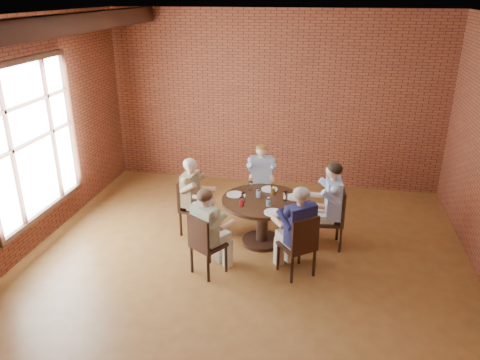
% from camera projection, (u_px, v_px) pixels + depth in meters
% --- Properties ---
extents(floor, '(7.00, 7.00, 0.00)m').
position_uv_depth(floor, '(240.00, 275.00, 6.53)').
color(floor, brown).
rests_on(floor, ground).
extents(ceiling, '(7.00, 7.00, 0.00)m').
position_uv_depth(ceiling, '(240.00, 18.00, 5.25)').
color(ceiling, silver).
rests_on(ceiling, wall_back).
extents(wall_back, '(7.00, 0.00, 7.00)m').
position_uv_depth(wall_back, '(274.00, 100.00, 9.07)').
color(wall_back, brown).
rests_on(wall_back, ground).
extents(wall_left, '(0.00, 7.00, 7.00)m').
position_uv_depth(wall_left, '(9.00, 145.00, 6.46)').
color(wall_left, brown).
rests_on(wall_left, ground).
extents(ceiling_beam, '(0.22, 6.90, 0.26)m').
position_uv_depth(ceiling_beam, '(44.00, 27.00, 5.73)').
color(ceiling_beam, black).
rests_on(ceiling_beam, ceiling).
extents(window, '(0.10, 2.16, 2.36)m').
position_uv_depth(window, '(32.00, 141.00, 6.83)').
color(window, white).
rests_on(window, wall_left).
extents(dining_table, '(1.25, 1.25, 0.75)m').
position_uv_depth(dining_table, '(262.00, 212.00, 7.17)').
color(dining_table, black).
rests_on(dining_table, floor).
extents(chair_a, '(0.49, 0.49, 0.96)m').
position_uv_depth(chair_a, '(334.00, 216.00, 7.09)').
color(chair_a, black).
rests_on(chair_a, floor).
extents(diner_a, '(0.73, 0.62, 1.37)m').
position_uv_depth(diner_a, '(328.00, 206.00, 7.03)').
color(diner_a, '#476CB8').
rests_on(diner_a, floor).
extents(chair_b, '(0.45, 0.45, 0.89)m').
position_uv_depth(chair_b, '(261.00, 185.00, 8.27)').
color(chair_b, black).
rests_on(chair_b, floor).
extents(diner_b, '(0.57, 0.66, 1.25)m').
position_uv_depth(diner_b, '(261.00, 179.00, 8.15)').
color(diner_b, '#899AAF').
rests_on(diner_b, floor).
extents(chair_c, '(0.44, 0.44, 0.90)m').
position_uv_depth(chair_c, '(189.00, 204.00, 7.52)').
color(chair_c, black).
rests_on(chair_c, floor).
extents(diner_c, '(0.66, 0.56, 1.27)m').
position_uv_depth(diner_c, '(194.00, 197.00, 7.44)').
color(diner_c, brown).
rests_on(diner_c, floor).
extents(chair_d, '(0.55, 0.55, 0.90)m').
position_uv_depth(chair_d, '(204.00, 243.00, 6.37)').
color(chair_d, black).
rests_on(chair_d, floor).
extents(diner_d, '(0.74, 0.78, 1.27)m').
position_uv_depth(diner_d, '(208.00, 232.00, 6.37)').
color(diner_d, '#BAA992').
rests_on(diner_d, floor).
extents(chair_e, '(0.59, 0.59, 0.93)m').
position_uv_depth(chair_e, '(300.00, 244.00, 6.33)').
color(chair_e, black).
rests_on(chair_e, floor).
extents(diner_e, '(0.80, 0.82, 1.32)m').
position_uv_depth(diner_e, '(297.00, 231.00, 6.34)').
color(diner_e, '#1B1C4B').
rests_on(diner_e, floor).
extents(plate_a, '(0.26, 0.26, 0.01)m').
position_uv_depth(plate_a, '(294.00, 197.00, 7.14)').
color(plate_a, white).
rests_on(plate_a, dining_table).
extents(plate_b, '(0.26, 0.26, 0.01)m').
position_uv_depth(plate_b, '(269.00, 189.00, 7.42)').
color(plate_b, white).
rests_on(plate_b, dining_table).
extents(plate_c, '(0.26, 0.26, 0.01)m').
position_uv_depth(plate_c, '(235.00, 194.00, 7.23)').
color(plate_c, white).
rests_on(plate_c, dining_table).
extents(plate_d, '(0.26, 0.26, 0.01)m').
position_uv_depth(plate_d, '(273.00, 212.00, 6.65)').
color(plate_d, white).
rests_on(plate_d, dining_table).
extents(glass_a, '(0.07, 0.07, 0.14)m').
position_uv_depth(glass_a, '(285.00, 196.00, 7.02)').
color(glass_a, white).
rests_on(glass_a, dining_table).
extents(glass_b, '(0.07, 0.07, 0.14)m').
position_uv_depth(glass_b, '(273.00, 190.00, 7.24)').
color(glass_b, white).
rests_on(glass_b, dining_table).
extents(glass_c, '(0.07, 0.07, 0.14)m').
position_uv_depth(glass_c, '(251.00, 186.00, 7.38)').
color(glass_c, white).
rests_on(glass_c, dining_table).
extents(glass_d, '(0.07, 0.07, 0.14)m').
position_uv_depth(glass_d, '(258.00, 193.00, 7.13)').
color(glass_d, white).
rests_on(glass_d, dining_table).
extents(glass_e, '(0.07, 0.07, 0.14)m').
position_uv_depth(glass_e, '(243.00, 197.00, 6.98)').
color(glass_e, white).
rests_on(glass_e, dining_table).
extents(glass_f, '(0.07, 0.07, 0.14)m').
position_uv_depth(glass_f, '(242.00, 202.00, 6.84)').
color(glass_f, white).
rests_on(glass_f, dining_table).
extents(glass_g, '(0.07, 0.07, 0.14)m').
position_uv_depth(glass_g, '(268.00, 202.00, 6.84)').
color(glass_g, white).
rests_on(glass_g, dining_table).
extents(smartphone, '(0.12, 0.15, 0.01)m').
position_uv_depth(smartphone, '(282.00, 211.00, 6.69)').
color(smartphone, black).
rests_on(smartphone, dining_table).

